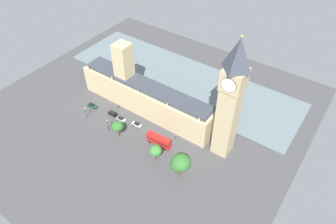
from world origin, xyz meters
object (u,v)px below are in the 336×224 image
car_white_corner (137,124)px  street_lamp_slot_12 (86,111)px  car_dark_green_trailing (92,106)px  pedestrian_leading (111,102)px  plane_tree_kerbside (181,162)px  double_decker_bus_under_trees (159,140)px  plane_tree_midblock (118,126)px  street_lamp_slot_13 (108,123)px  car_black_opposite_hall (113,113)px  pedestrian_near_tower (175,137)px  car_silver_by_river_gate (121,119)px  pedestrian_far_end (118,106)px  plane_tree_slot_10 (156,151)px  parliament_building (144,95)px  plane_tree_slot_11 (179,164)px  clock_tower (230,100)px

car_white_corner → street_lamp_slot_12: size_ratio=0.72×
car_dark_green_trailing → pedestrian_leading: bearing=140.5°
car_white_corner → plane_tree_kerbside: bearing=-110.7°
double_decker_bus_under_trees → plane_tree_midblock: plane_tree_midblock is taller
car_dark_green_trailing → street_lamp_slot_13: 18.44m
car_black_opposite_hall → pedestrian_near_tower: size_ratio=2.63×
car_white_corner → plane_tree_midblock: plane_tree_midblock is taller
car_silver_by_river_gate → plane_tree_kerbside: (8.85, 37.56, 6.27)m
car_dark_green_trailing → plane_tree_kerbside: (7.82, 54.59, 6.26)m
plane_tree_midblock → plane_tree_kerbside: bearing=87.7°
pedestrian_leading → pedestrian_far_end: bearing=62.5°
street_lamp_slot_13 → plane_tree_kerbside: bearing=88.3°
pedestrian_far_end → plane_tree_slot_10: bearing=-159.7°
parliament_building → plane_tree_slot_10: 31.12m
pedestrian_far_end → plane_tree_kerbside: bearing=-154.1°
car_dark_green_trailing → car_black_opposite_hall: (-1.59, 11.54, -0.00)m
parliament_building → street_lamp_slot_13: parliament_building is taller
car_black_opposite_hall → double_decker_bus_under_trees: 27.68m
double_decker_bus_under_trees → plane_tree_slot_10: (6.95, 3.80, 2.85)m
car_dark_green_trailing → plane_tree_slot_11: 54.94m
car_dark_green_trailing → pedestrian_leading: (-6.97, 5.15, -0.20)m
plane_tree_slot_10 → car_white_corner: bearing=-119.2°
parliament_building → double_decker_bus_under_trees: parliament_building is taller
pedestrian_near_tower → plane_tree_slot_10: (13.90, 0.25, 4.74)m
plane_tree_slot_10 → parliament_building: bearing=-133.7°
car_dark_green_trailing → car_black_opposite_hall: size_ratio=1.10×
car_black_opposite_hall → pedestrian_near_tower: car_black_opposite_hall is taller
car_black_opposite_hall → street_lamp_slot_12: street_lamp_slot_12 is taller
double_decker_bus_under_trees → street_lamp_slot_12: (5.91, -35.62, 1.69)m
street_lamp_slot_13 → car_dark_green_trailing: bearing=-111.8°
car_silver_by_river_gate → parliament_building: bearing=160.4°
pedestrian_far_end → car_silver_by_river_gate: bearing=-175.1°
clock_tower → street_lamp_slot_12: size_ratio=8.32×
pedestrian_far_end → pedestrian_near_tower: 32.55m
plane_tree_slot_11 → plane_tree_slot_10: bearing=-94.0°
car_black_opposite_hall → pedestrian_far_end: car_black_opposite_hall is taller
pedestrian_far_end → street_lamp_slot_12: (13.27, -6.63, 3.56)m
car_black_opposite_hall → pedestrian_leading: 8.36m
plane_tree_midblock → car_black_opposite_hall: bearing=-126.6°
pedestrian_leading → car_dark_green_trailing: bearing=-60.4°
pedestrian_near_tower → plane_tree_slot_11: plane_tree_slot_11 is taller
clock_tower → pedestrian_near_tower: bearing=-73.2°
car_white_corner → street_lamp_slot_12: 23.47m
pedestrian_far_end → plane_tree_slot_11: bearing=-155.1°
car_black_opposite_hall → pedestrian_near_tower: (-4.67, 31.07, -0.13)m
plane_tree_midblock → street_lamp_slot_12: 19.13m
car_black_opposite_hall → car_silver_by_river_gate: (0.56, 5.49, -0.00)m
plane_tree_kerbside → clock_tower: bearing=161.1°
car_dark_green_trailing → car_silver_by_river_gate: size_ratio=1.10×
car_black_opposite_hall → car_silver_by_river_gate: same height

